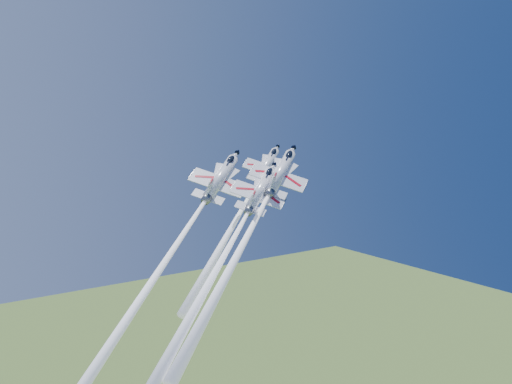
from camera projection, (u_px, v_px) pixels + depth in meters
jet_lead at (242, 210)px, 99.34m from camera, size 26.80×25.15×30.07m
jet_left at (161, 268)px, 85.59m from camera, size 39.24×37.90×47.05m
jet_right at (250, 231)px, 89.51m from camera, size 31.56×29.51×35.22m
jet_slot at (227, 250)px, 85.75m from camera, size 29.71×27.89×33.35m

